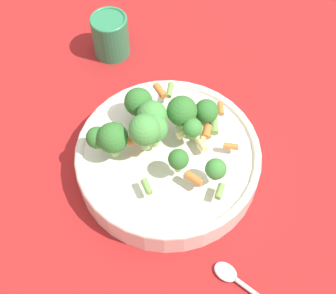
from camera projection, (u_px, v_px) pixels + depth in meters
ground_plane at (168, 168)px, 0.77m from camera, size 3.00×3.00×0.00m
bowl at (168, 158)px, 0.75m from camera, size 0.29×0.29×0.05m
pasta_salad at (156, 125)px, 0.70m from camera, size 0.23×0.23×0.09m
cup at (110, 35)px, 0.88m from camera, size 0.07×0.07×0.08m
spoon at (243, 285)px, 0.66m from camera, size 0.14×0.10×0.01m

